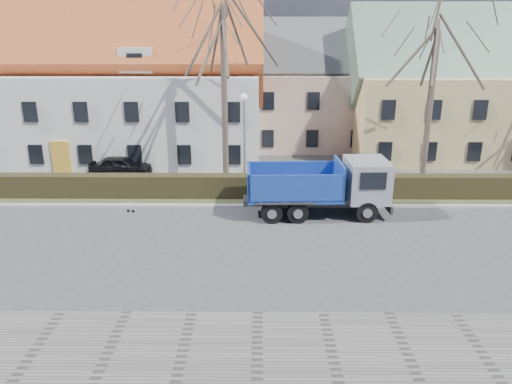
{
  "coord_description": "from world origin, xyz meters",
  "views": [
    {
      "loc": [
        0.06,
        -20.77,
        9.28
      ],
      "look_at": [
        -0.11,
        2.32,
        1.6
      ],
      "focal_mm": 35.0,
      "sensor_mm": 36.0,
      "label": 1
    }
  ],
  "objects_px": {
    "dump_truck": "(313,187)",
    "parked_car_a": "(121,166)",
    "cart_frame": "(127,207)",
    "streetlight": "(244,144)"
  },
  "relations": [
    {
      "from": "dump_truck",
      "to": "parked_car_a",
      "type": "bearing_deg",
      "value": 147.66
    },
    {
      "from": "dump_truck",
      "to": "cart_frame",
      "type": "bearing_deg",
      "value": 176.32
    },
    {
      "from": "parked_car_a",
      "to": "cart_frame",
      "type": "bearing_deg",
      "value": -165.38
    },
    {
      "from": "streetlight",
      "to": "parked_car_a",
      "type": "height_order",
      "value": "streetlight"
    },
    {
      "from": "dump_truck",
      "to": "cart_frame",
      "type": "distance_m",
      "value": 9.73
    },
    {
      "from": "dump_truck",
      "to": "streetlight",
      "type": "relative_size",
      "value": 1.28
    },
    {
      "from": "streetlight",
      "to": "cart_frame",
      "type": "height_order",
      "value": "streetlight"
    },
    {
      "from": "streetlight",
      "to": "cart_frame",
      "type": "bearing_deg",
      "value": -151.73
    },
    {
      "from": "dump_truck",
      "to": "parked_car_a",
      "type": "relative_size",
      "value": 1.87
    },
    {
      "from": "streetlight",
      "to": "parked_car_a",
      "type": "distance_m",
      "value": 9.04
    }
  ]
}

